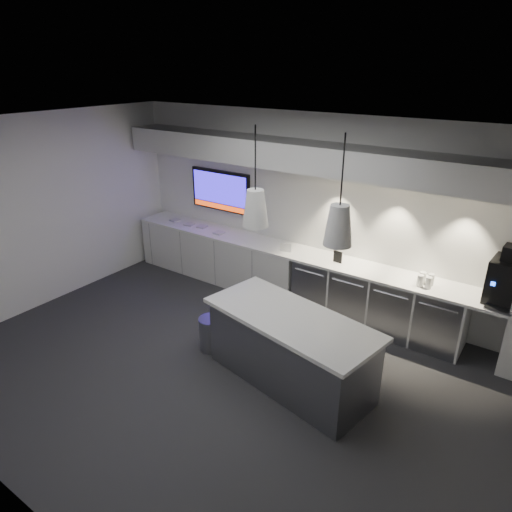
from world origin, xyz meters
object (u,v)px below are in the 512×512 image
Objects in this scene: bin at (211,333)px; wall_tv at (220,191)px; island at (290,349)px; coffee_machine at (507,280)px.

wall_tv is at bearing 125.28° from bin.
wall_tv is 0.55× the size of island.
bin is (1.49, -2.11, -1.32)m from wall_tv.
wall_tv is at bearing 153.46° from island.
wall_tv is 3.61m from island.
wall_tv is at bearing -178.73° from coffee_machine.
wall_tv is 2.91m from bin.
coffee_machine reaches higher than bin.
bin is at bearing -168.23° from island.
wall_tv reaches higher than bin.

